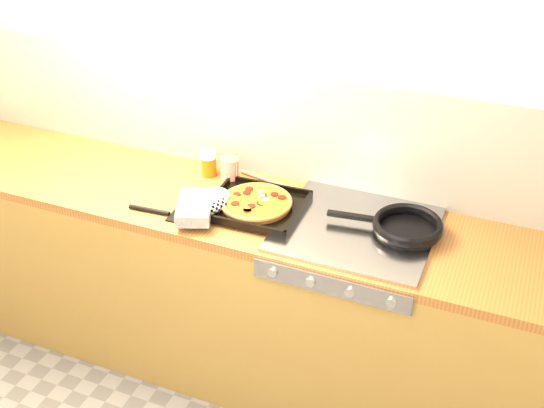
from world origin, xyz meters
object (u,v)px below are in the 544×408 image
at_px(pizza_on_tray, 240,204).
at_px(juice_glass, 209,163).
at_px(tomato_can, 230,171).
at_px(frying_pan, 406,227).

distance_m(pizza_on_tray, juice_glass, 0.35).
bearing_deg(tomato_can, frying_pan, -7.60).
distance_m(frying_pan, juice_glass, 0.93).
xyz_separation_m(tomato_can, juice_glass, (-0.12, 0.03, 0.00)).
height_order(pizza_on_tray, tomato_can, tomato_can).
distance_m(tomato_can, juice_glass, 0.12).
distance_m(pizza_on_tray, tomato_can, 0.25).
bearing_deg(juice_glass, pizza_on_tray, -41.68).
xyz_separation_m(frying_pan, juice_glass, (-0.92, 0.13, 0.02)).
xyz_separation_m(frying_pan, tomato_can, (-0.81, 0.11, 0.02)).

